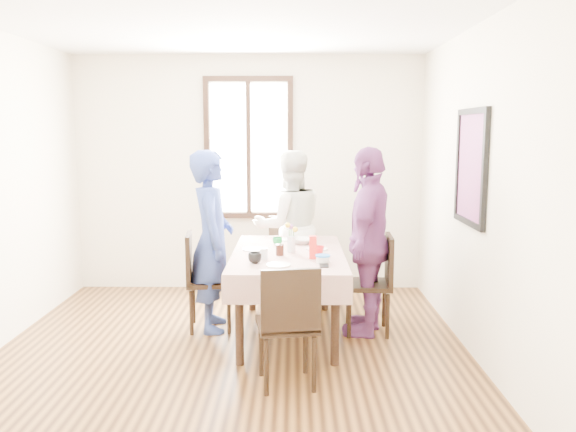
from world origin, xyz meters
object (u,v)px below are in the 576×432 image
object	(u,v)px
person_left	(211,241)
person_far	(289,227)
dining_table	(288,294)
person_right	(366,241)
chair_left	(210,281)
chair_far	(289,260)
chair_near	(287,324)
chair_right	(368,284)

from	to	relation	value
person_left	person_far	bearing A→B (deg)	-45.37
dining_table	person_right	size ratio (longest dim) A/B	0.92
person_far	person_right	distance (m)	1.24
chair_left	person_far	xyz separation A→B (m)	(0.73, 0.91, 0.37)
chair_left	chair_far	distance (m)	1.18
chair_near	person_far	xyz separation A→B (m)	(0.00, 2.14, 0.37)
person_far	chair_near	bearing A→B (deg)	75.02
person_left	person_right	size ratio (longest dim) A/B	0.98
dining_table	person_far	distance (m)	1.15
chair_far	person_right	distance (m)	1.31
chair_left	person_far	distance (m)	1.22
dining_table	chair_near	distance (m)	1.08
chair_right	person_right	xyz separation A→B (m)	(-0.02, 0.00, 0.40)
dining_table	chair_left	distance (m)	0.75
chair_right	chair_near	xyz separation A→B (m)	(-0.73, -1.13, 0.00)
chair_right	person_right	size ratio (longest dim) A/B	0.53
person_left	chair_left	bearing A→B (deg)	82.56
chair_left	chair_far	size ratio (longest dim) A/B	1.00
chair_near	dining_table	bearing A→B (deg)	80.65
chair_left	person_left	xyz separation A→B (m)	(0.02, 0.00, 0.38)
chair_left	person_far	bearing A→B (deg)	134.73
person_right	chair_left	bearing A→B (deg)	-76.05
chair_right	person_far	world-z (taller)	person_far
person_far	person_right	bearing A→B (deg)	110.15
dining_table	person_left	size ratio (longest dim) A/B	0.94
dining_table	person_right	world-z (taller)	person_right
chair_far	person_left	size ratio (longest dim) A/B	0.54
person_left	person_right	world-z (taller)	person_right
chair_near	chair_left	bearing A→B (deg)	111.43
chair_far	person_right	world-z (taller)	person_right
dining_table	chair_right	xyz separation A→B (m)	(0.73, 0.05, 0.08)
dining_table	chair_right	bearing A→B (deg)	3.84
person_left	person_right	distance (m)	1.42
chair_near	person_left	distance (m)	1.47
dining_table	person_right	xyz separation A→B (m)	(0.71, 0.05, 0.48)
chair_far	person_left	distance (m)	1.23
chair_right	person_left	world-z (taller)	person_left
person_far	chair_left	bearing A→B (deg)	36.34
dining_table	person_far	bearing A→B (deg)	90.00
person_left	dining_table	bearing A→B (deg)	-109.13
person_right	chair_far	bearing A→B (deg)	-127.54
chair_left	person_right	distance (m)	1.50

